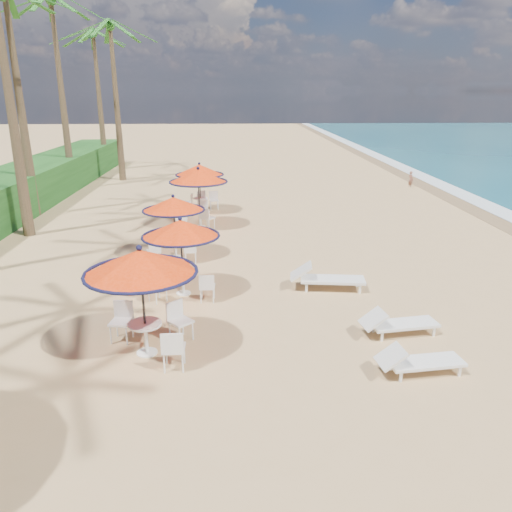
{
  "coord_description": "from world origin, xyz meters",
  "views": [
    {
      "loc": [
        -3.12,
        -9.31,
        5.38
      ],
      "look_at": [
        -2.58,
        3.29,
        1.2
      ],
      "focal_mm": 35.0,
      "sensor_mm": 36.0,
      "label": 1
    }
  ],
  "objects": [
    {
      "name": "palm_4",
      "position": [
        -12.19,
        13.25,
        8.7
      ],
      "size": [
        5.0,
        5.0,
        9.51
      ],
      "color": "brown",
      "rests_on": "ground"
    },
    {
      "name": "station_0",
      "position": [
        -5.02,
        0.37,
        1.79
      ],
      "size": [
        2.35,
        2.35,
        2.45
      ],
      "color": "black",
      "rests_on": "ground"
    },
    {
      "name": "ground",
      "position": [
        0.0,
        0.0,
        0.0
      ],
      "size": [
        160.0,
        160.0,
        0.0
      ],
      "primitive_type": "plane",
      "color": "tan",
      "rests_on": "ground"
    },
    {
      "name": "palm_7",
      "position": [
        -12.33,
        26.95,
        8.48
      ],
      "size": [
        5.0,
        5.0,
        9.28
      ],
      "color": "brown",
      "rests_on": "ground"
    },
    {
      "name": "station_2",
      "position": [
        -5.16,
        6.84,
        1.65
      ],
      "size": [
        2.08,
        2.08,
        2.17
      ],
      "color": "black",
      "rests_on": "ground"
    },
    {
      "name": "person",
      "position": [
        7.22,
        19.47,
        0.49
      ],
      "size": [
        0.33,
        0.41,
        0.98
      ],
      "primitive_type": "imported",
      "rotation": [
        0.0,
        0.0,
        1.88
      ],
      "color": "#8A5846",
      "rests_on": "ground"
    },
    {
      "name": "station_3",
      "position": [
        -4.6,
        10.89,
        1.82
      ],
      "size": [
        2.39,
        2.43,
        2.49
      ],
      "color": "black",
      "rests_on": "ground"
    },
    {
      "name": "station_1",
      "position": [
        -4.62,
        3.63,
        1.62
      ],
      "size": [
        2.12,
        2.12,
        2.21
      ],
      "color": "black",
      "rests_on": "ground"
    },
    {
      "name": "lounger_near",
      "position": [
        0.46,
        -0.72,
        0.29
      ],
      "size": [
        1.81,
        0.76,
        0.63
      ],
      "rotation": [
        0.0,
        0.0,
        0.12
      ],
      "color": "white",
      "rests_on": "ground"
    },
    {
      "name": "palm_5",
      "position": [
        -12.52,
        19.79,
        9.28
      ],
      "size": [
        5.0,
        5.0,
        10.14
      ],
      "color": "brown",
      "rests_on": "ground"
    },
    {
      "name": "lounger_far",
      "position": [
        -0.6,
        3.83,
        0.35
      ],
      "size": [
        2.17,
        0.89,
        0.75
      ],
      "rotation": [
        0.0,
        0.0,
        -0.11
      ],
      "color": "white",
      "rests_on": "ground"
    },
    {
      "name": "station_4",
      "position": [
        -4.71,
        13.64,
        1.69
      ],
      "size": [
        2.22,
        2.22,
        2.31
      ],
      "color": "black",
      "rests_on": "ground"
    },
    {
      "name": "palm_6",
      "position": [
        -10.23,
        22.66,
        8.45
      ],
      "size": [
        5.0,
        5.0,
        9.25
      ],
      "color": "brown",
      "rests_on": "ground"
    },
    {
      "name": "lounger_mid",
      "position": [
        0.57,
        0.96,
        0.3
      ],
      "size": [
        1.88,
        0.84,
        0.65
      ],
      "rotation": [
        0.0,
        0.0,
        0.15
      ],
      "color": "white",
      "rests_on": "ground"
    }
  ]
}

